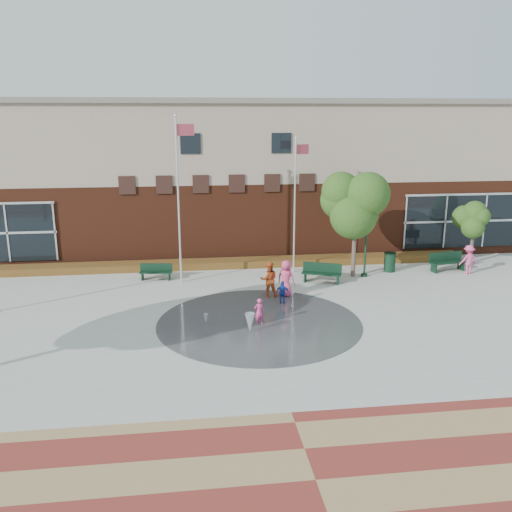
{
  "coord_description": "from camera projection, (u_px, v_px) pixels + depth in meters",
  "views": [
    {
      "loc": [
        -2.79,
        -17.68,
        8.33
      ],
      "look_at": [
        0.0,
        4.0,
        2.6
      ],
      "focal_mm": 38.0,
      "sensor_mm": 36.0,
      "label": 1
    }
  ],
  "objects": [
    {
      "name": "ground",
      "position": [
        270.0,
        354.0,
        19.42
      ],
      "size": [
        120.0,
        120.0,
        0.0
      ],
      "primitive_type": "plane",
      "color": "#666056",
      "rests_on": "ground"
    },
    {
      "name": "plaza_concrete",
      "position": [
        256.0,
        314.0,
        23.26
      ],
      "size": [
        46.0,
        18.0,
        0.01
      ],
      "primitive_type": "cube",
      "color": "#A8A8A0",
      "rests_on": "ground"
    },
    {
      "name": "paver_band",
      "position": [
        316.0,
        481.0,
        12.7
      ],
      "size": [
        46.0,
        6.0,
        0.01
      ],
      "primitive_type": "cube",
      "color": "maroon",
      "rests_on": "ground"
    },
    {
      "name": "splash_pad",
      "position": [
        259.0,
        323.0,
        22.3
      ],
      "size": [
        8.4,
        8.4,
        0.01
      ],
      "primitive_type": "cylinder",
      "color": "#383A3D",
      "rests_on": "ground"
    },
    {
      "name": "library_building",
      "position": [
        229.0,
        173.0,
        35.01
      ],
      "size": [
        44.4,
        10.4,
        9.2
      ],
      "color": "#572615",
      "rests_on": "ground"
    },
    {
      "name": "flower_bed",
      "position": [
        239.0,
        267.0,
        30.55
      ],
      "size": [
        26.0,
        1.2,
        0.4
      ],
      "primitive_type": "cube",
      "color": "maroon",
      "rests_on": "ground"
    },
    {
      "name": "flagpole_left",
      "position": [
        179.0,
        192.0,
        26.53
      ],
      "size": [
        0.95,
        0.32,
        8.34
      ],
      "rotation": [
        0.0,
        0.0,
        0.26
      ],
      "color": "silver",
      "rests_on": "ground"
    },
    {
      "name": "flagpole_right",
      "position": [
        295.0,
        198.0,
        28.5
      ],
      "size": [
        0.83,
        0.4,
        7.24
      ],
      "rotation": [
        0.0,
        0.0,
        0.4
      ],
      "color": "silver",
      "rests_on": "ground"
    },
    {
      "name": "lamp_right",
      "position": [
        366.0,
        237.0,
        28.13
      ],
      "size": [
        0.36,
        0.36,
        3.45
      ],
      "color": "#12311F",
      "rests_on": "ground"
    },
    {
      "name": "bench_left",
      "position": [
        156.0,
        275.0,
        28.05
      ],
      "size": [
        1.72,
        0.69,
        0.84
      ],
      "rotation": [
        0.0,
        0.0,
        -0.14
      ],
      "color": "#12311F",
      "rests_on": "ground"
    },
    {
      "name": "bench_mid",
      "position": [
        321.0,
        277.0,
        27.56
      ],
      "size": [
        2.05,
        1.26,
        1.0
      ],
      "rotation": [
        0.0,
        0.0,
        -0.39
      ],
      "color": "#12311F",
      "rests_on": "ground"
    },
    {
      "name": "bench_right",
      "position": [
        447.0,
        265.0,
        29.57
      ],
      "size": [
        2.13,
        0.9,
        1.04
      ],
      "rotation": [
        0.0,
        0.0,
        0.16
      ],
      "color": "#12311F",
      "rests_on": "ground"
    },
    {
      "name": "trash_can",
      "position": [
        390.0,
        262.0,
        29.46
      ],
      "size": [
        0.65,
        0.65,
        1.07
      ],
      "color": "#12311F",
      "rests_on": "ground"
    },
    {
      "name": "tree_mid",
      "position": [
        356.0,
        201.0,
        27.68
      ],
      "size": [
        3.27,
        3.27,
        5.51
      ],
      "color": "#46352C",
      "rests_on": "ground"
    },
    {
      "name": "tree_small_right",
      "position": [
        475.0,
        219.0,
        30.6
      ],
      "size": [
        2.07,
        2.07,
        3.55
      ],
      "color": "#46352C",
      "rests_on": "ground"
    },
    {
      "name": "water_jet_a",
      "position": [
        250.0,
        333.0,
        21.3
      ],
      "size": [
        0.4,
        0.4,
        0.77
      ],
      "primitive_type": "cone",
      "rotation": [
        3.14,
        0.0,
        0.0
      ],
      "color": "white",
      "rests_on": "ground"
    },
    {
      "name": "water_jet_b",
      "position": [
        206.0,
        324.0,
        22.17
      ],
      "size": [
        0.19,
        0.19,
        0.42
      ],
      "primitive_type": "cone",
      "rotation": [
        3.14,
        0.0,
        0.0
      ],
      "color": "white",
      "rests_on": "ground"
    },
    {
      "name": "child_splash",
      "position": [
        259.0,
        312.0,
        21.93
      ],
      "size": [
        0.47,
        0.35,
        1.15
      ],
      "primitive_type": "imported",
      "rotation": [
        0.0,
        0.0,
        3.35
      ],
      "color": "#D73C7F",
      "rests_on": "ground"
    },
    {
      "name": "adult_red",
      "position": [
        269.0,
        280.0,
        25.27
      ],
      "size": [
        0.87,
        0.7,
        1.72
      ],
      "primitive_type": "imported",
      "rotation": [
        0.0,
        0.0,
        3.09
      ],
      "color": "#D35524",
      "rests_on": "ground"
    },
    {
      "name": "adult_pink",
      "position": [
        286.0,
        278.0,
        25.37
      ],
      "size": [
        1.02,
        0.94,
        1.75
      ],
      "primitive_type": "imported",
      "rotation": [
        0.0,
        0.0,
        2.56
      ],
      "color": "#D8406F",
      "rests_on": "ground"
    },
    {
      "name": "child_blue",
      "position": [
        283.0,
        293.0,
        24.38
      ],
      "size": [
        0.69,
        0.45,
        1.09
      ],
      "primitive_type": "imported",
      "rotation": [
        0.0,
        0.0,
        2.83
      ],
      "color": "#1A39A2",
      "rests_on": "ground"
    },
    {
      "name": "person_bench",
      "position": [
        468.0,
        260.0,
        28.96
      ],
      "size": [
        1.09,
        0.7,
        1.59
      ],
      "primitive_type": "imported",
      "rotation": [
        0.0,
        0.0,
        3.25
      ],
      "color": "#E44A87",
      "rests_on": "ground"
    }
  ]
}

